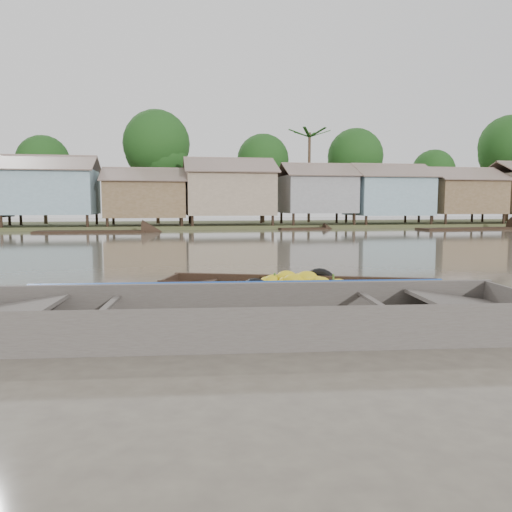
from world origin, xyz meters
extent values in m
plane|color=#4F473D|center=(0.00, 0.00, 0.00)|extent=(120.00, 120.00, 0.00)
cube|color=#384723|center=(0.00, 33.00, 0.00)|extent=(120.00, 12.00, 0.50)
cube|color=#7B9BA9|center=(-10.50, 29.50, 2.70)|extent=(6.20, 5.20, 3.20)
cube|color=brown|center=(-10.50, 28.10, 4.75)|extent=(6.60, 3.02, 1.28)
cube|color=brown|center=(-10.50, 30.90, 4.75)|extent=(6.60, 3.02, 1.28)
cube|color=brown|center=(-3.80, 29.50, 2.20)|extent=(5.80, 4.60, 2.70)
cube|color=brown|center=(-3.80, 28.26, 4.00)|extent=(6.20, 2.67, 1.14)
cube|color=brown|center=(-3.80, 30.74, 4.00)|extent=(6.20, 2.67, 1.14)
cube|color=gray|center=(2.50, 29.50, 2.65)|extent=(6.50, 5.30, 3.30)
cube|color=brown|center=(2.50, 28.07, 4.75)|extent=(6.90, 3.08, 1.31)
cube|color=brown|center=(2.50, 30.93, 4.75)|extent=(6.90, 3.08, 1.31)
cube|color=gray|center=(9.50, 29.50, 2.60)|extent=(5.40, 4.70, 2.90)
cube|color=brown|center=(9.50, 28.23, 4.50)|extent=(5.80, 2.73, 1.17)
cube|color=brown|center=(9.50, 30.77, 4.50)|extent=(5.80, 2.73, 1.17)
cube|color=#7B9BA9|center=(15.50, 29.50, 2.50)|extent=(6.00, 5.00, 3.10)
cube|color=brown|center=(15.50, 28.15, 4.50)|extent=(6.40, 2.90, 1.24)
cube|color=brown|center=(15.50, 30.85, 4.50)|extent=(6.40, 2.90, 1.24)
cube|color=brown|center=(22.00, 29.50, 2.45)|extent=(5.70, 4.90, 2.80)
cube|color=brown|center=(22.00, 28.18, 4.30)|extent=(6.10, 2.85, 1.21)
cube|color=brown|center=(22.00, 30.82, 4.30)|extent=(6.10, 2.85, 1.21)
cylinder|color=#473323|center=(-12.00, 34.00, 2.45)|extent=(0.28, 0.28, 4.90)
sphere|color=#143611|center=(-12.00, 34.00, 5.25)|extent=(4.20, 4.20, 4.20)
cylinder|color=#473323|center=(-3.00, 33.00, 3.15)|extent=(0.28, 0.28, 6.30)
sphere|color=#143611|center=(-3.00, 33.00, 6.75)|extent=(5.40, 5.40, 5.40)
cylinder|color=#473323|center=(6.00, 34.00, 2.62)|extent=(0.28, 0.28, 5.25)
sphere|color=#143611|center=(6.00, 34.00, 5.62)|extent=(4.50, 4.50, 4.50)
cylinder|color=#473323|center=(14.00, 33.00, 2.80)|extent=(0.28, 0.28, 5.60)
sphere|color=#143611|center=(14.00, 33.00, 6.00)|extent=(4.80, 4.80, 4.80)
cylinder|color=#473323|center=(22.00, 34.00, 2.27)|extent=(0.28, 0.28, 4.55)
sphere|color=#143611|center=(22.00, 34.00, 4.88)|extent=(3.90, 3.90, 3.90)
cylinder|color=#473323|center=(29.00, 33.00, 3.32)|extent=(0.28, 0.28, 6.65)
sphere|color=#143611|center=(29.00, 33.00, 7.12)|extent=(5.70, 5.70, 5.70)
cylinder|color=#473323|center=(10.00, 33.50, 4.00)|extent=(0.24, 0.24, 8.00)
cube|color=black|center=(0.44, 0.50, -0.08)|extent=(5.38, 2.67, 0.08)
cube|color=black|center=(0.62, 1.05, 0.13)|extent=(5.21, 1.88, 0.50)
cube|color=black|center=(0.25, -0.05, 0.13)|extent=(5.21, 1.88, 0.50)
cube|color=black|center=(2.96, -0.35, 0.13)|extent=(0.44, 1.14, 0.48)
cube|color=black|center=(2.52, -0.21, 0.19)|extent=(1.20, 1.26, 0.19)
cube|color=black|center=(-2.09, 1.35, 0.13)|extent=(0.44, 1.14, 0.48)
cube|color=black|center=(-1.65, 1.21, 0.19)|extent=(1.20, 1.26, 0.19)
cube|color=black|center=(-0.77, 0.91, 0.23)|extent=(0.46, 1.11, 0.05)
cube|color=black|center=(1.64, 0.09, 0.23)|extent=(0.46, 1.11, 0.05)
ellipsoid|color=yellow|center=(-0.30, 0.45, 0.18)|extent=(0.50, 0.42, 0.26)
ellipsoid|color=yellow|center=(0.21, 0.63, 0.42)|extent=(0.48, 0.40, 0.25)
ellipsoid|color=yellow|center=(0.54, 0.28, 0.29)|extent=(0.44, 0.37, 0.23)
ellipsoid|color=yellow|center=(0.03, 0.37, 0.29)|extent=(0.39, 0.33, 0.21)
ellipsoid|color=yellow|center=(-0.30, 0.55, 0.22)|extent=(0.51, 0.43, 0.27)
ellipsoid|color=yellow|center=(0.82, 0.75, 0.22)|extent=(0.42, 0.35, 0.22)
ellipsoid|color=yellow|center=(0.22, 0.50, 0.33)|extent=(0.47, 0.40, 0.25)
ellipsoid|color=yellow|center=(-0.47, 0.47, 0.12)|extent=(0.41, 0.34, 0.21)
ellipsoid|color=yellow|center=(0.57, 0.42, 0.42)|extent=(0.52, 0.43, 0.27)
ellipsoid|color=yellow|center=(0.42, 0.17, 0.19)|extent=(0.41, 0.34, 0.22)
ellipsoid|color=yellow|center=(-0.22, 0.51, 0.23)|extent=(0.45, 0.38, 0.24)
ellipsoid|color=yellow|center=(1.23, 0.45, 0.24)|extent=(0.50, 0.42, 0.26)
ellipsoid|color=yellow|center=(0.49, 0.57, 0.40)|extent=(0.39, 0.33, 0.21)
ellipsoid|color=yellow|center=(0.43, 0.63, 0.33)|extent=(0.48, 0.40, 0.26)
ellipsoid|color=yellow|center=(0.27, 0.69, 0.31)|extent=(0.45, 0.38, 0.24)
ellipsoid|color=yellow|center=(0.75, 0.34, 0.34)|extent=(0.47, 0.39, 0.25)
ellipsoid|color=yellow|center=(-0.37, 0.90, 0.21)|extent=(0.47, 0.39, 0.25)
ellipsoid|color=yellow|center=(1.08, 0.14, 0.26)|extent=(0.47, 0.39, 0.25)
ellipsoid|color=yellow|center=(-0.34, 0.72, 0.23)|extent=(0.51, 0.43, 0.27)
ellipsoid|color=yellow|center=(0.30, 0.39, 0.39)|extent=(0.48, 0.40, 0.25)
ellipsoid|color=yellow|center=(-0.42, 0.74, 0.14)|extent=(0.39, 0.33, 0.21)
ellipsoid|color=yellow|center=(0.81, 0.21, 0.36)|extent=(0.40, 0.33, 0.21)
ellipsoid|color=yellow|center=(0.27, 0.85, 0.30)|extent=(0.40, 0.34, 0.21)
ellipsoid|color=yellow|center=(0.35, 0.73, 0.30)|extent=(0.45, 0.38, 0.24)
ellipsoid|color=yellow|center=(0.38, 0.77, 0.26)|extent=(0.41, 0.35, 0.22)
ellipsoid|color=yellow|center=(0.47, 0.38, 0.33)|extent=(0.46, 0.38, 0.24)
ellipsoid|color=yellow|center=(0.78, 0.73, 0.23)|extent=(0.44, 0.37, 0.23)
ellipsoid|color=yellow|center=(1.11, 0.56, 0.20)|extent=(0.44, 0.37, 0.23)
ellipsoid|color=yellow|center=(-0.01, 0.71, 0.33)|extent=(0.51, 0.43, 0.27)
ellipsoid|color=yellow|center=(1.20, -0.11, 0.17)|extent=(0.42, 0.35, 0.22)
ellipsoid|color=yellow|center=(-0.26, 0.44, 0.17)|extent=(0.49, 0.41, 0.26)
ellipsoid|color=yellow|center=(-0.13, 0.75, 0.30)|extent=(0.44, 0.36, 0.23)
cylinder|color=#3F6626|center=(-0.02, 0.65, 0.41)|extent=(0.04, 0.04, 0.17)
cylinder|color=#3F6626|center=(0.62, 0.44, 0.41)|extent=(0.04, 0.04, 0.17)
cylinder|color=#3F6626|center=(1.08, 0.28, 0.41)|extent=(0.04, 0.04, 0.17)
torus|color=black|center=(1.01, 1.00, 0.15)|extent=(0.77, 0.41, 0.75)
torus|color=black|center=(-0.51, 0.13, 0.15)|extent=(0.69, 0.38, 0.67)
cube|color=#453E3A|center=(-1.00, -1.87, -0.08)|extent=(8.56, 2.59, 0.08)
cube|color=#453E3A|center=(-0.91, -0.84, 0.22)|extent=(8.59, 0.98, 0.69)
cube|color=#453E3A|center=(-1.10, -2.90, 0.22)|extent=(8.59, 0.98, 0.69)
cube|color=#453E3A|center=(2.47, -2.19, 0.31)|extent=(1.62, 1.94, 0.26)
cube|color=#453E3A|center=(-3.01, -1.68, 0.36)|extent=(0.29, 2.02, 0.05)
cube|color=#453E3A|center=(1.01, -2.06, 0.36)|extent=(0.29, 2.02, 0.05)
cube|color=#665E54|center=(-1.00, -1.87, -0.02)|extent=(6.54, 2.24, 0.02)
cube|color=navy|center=(-0.90, -0.77, 0.49)|extent=(6.94, 0.75, 0.17)
torus|color=olive|center=(2.09, -2.50, 0.01)|extent=(0.48, 0.48, 0.07)
torus|color=olive|center=(2.09, -2.50, 0.05)|extent=(0.39, 0.39, 0.07)
cube|color=black|center=(-7.08, 24.70, -0.05)|extent=(7.19, 2.08, 0.35)
cube|color=black|center=(19.61, 24.13, -0.05)|extent=(8.28, 2.47, 0.35)
cube|color=black|center=(7.53, 26.29, -0.05)|extent=(3.63, 1.09, 0.35)
camera|label=1|loc=(-2.07, -8.98, 1.87)|focal=35.00mm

